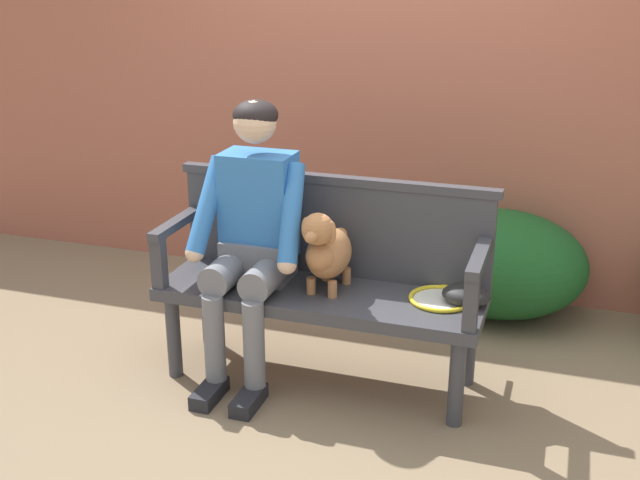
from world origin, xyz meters
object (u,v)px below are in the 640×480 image
garden_bench (320,302)px  dog_on_bench (326,250)px  baseball_glove (466,295)px  tennis_racket (441,296)px  person_seated (253,230)px

garden_bench → dog_on_bench: dog_on_bench is taller
garden_bench → baseball_glove: size_ratio=7.01×
garden_bench → tennis_racket: size_ratio=2.75×
garden_bench → person_seated: person_seated is taller
person_seated → baseball_glove: bearing=3.7°
garden_bench → tennis_racket: (0.56, 0.08, 0.08)m
garden_bench → tennis_racket: bearing=8.4°
baseball_glove → garden_bench: bearing=-171.3°
dog_on_bench → tennis_racket: (0.53, 0.09, -0.20)m
person_seated → dog_on_bench: 0.37m
dog_on_bench → baseball_glove: dog_on_bench is taller
person_seated → baseball_glove: (1.01, 0.07, -0.22)m
person_seated → tennis_racket: 0.93m
dog_on_bench → tennis_racket: bearing=9.5°
tennis_racket → dog_on_bench: bearing=-170.5°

